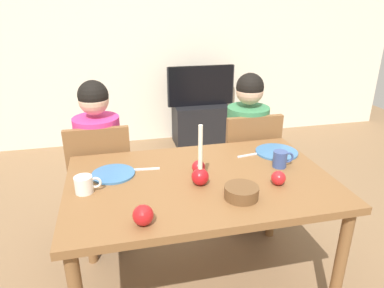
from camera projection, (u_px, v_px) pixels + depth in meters
ground_plane at (199, 287)px, 2.15m from camera, size 7.68×7.68×0.00m
back_wall at (145, 32)px, 4.00m from camera, size 6.40×0.10×2.60m
dining_table at (200, 192)px, 1.90m from camera, size 1.40×0.90×0.75m
chair_left at (102, 177)px, 2.39m from camera, size 0.40×0.40×0.90m
chair_right at (247, 162)px, 2.61m from camera, size 0.40×0.40×0.90m
person_left_child at (101, 168)px, 2.40m from camera, size 0.30×0.30×1.17m
person_right_child at (246, 154)px, 2.62m from camera, size 0.30×0.30×1.17m
tv_stand at (201, 124)px, 4.26m from camera, size 0.64×0.40×0.48m
tv at (201, 86)px, 4.08m from camera, size 0.79×0.05×0.46m
candle_centerpiece at (200, 173)px, 1.78m from camera, size 0.09×0.09×0.32m
plate_left at (113, 174)px, 1.91m from camera, size 0.23×0.23×0.01m
plate_right at (277, 152)px, 2.18m from camera, size 0.26×0.26×0.01m
mug_left at (84, 184)px, 1.72m from camera, size 0.13×0.09×0.09m
mug_right at (281, 159)px, 1.99m from camera, size 0.12×0.08×0.09m
fork_left at (144, 169)px, 1.96m from camera, size 0.18×0.03×0.01m
fork_right at (251, 155)px, 2.15m from camera, size 0.18×0.04×0.01m
bowl_walnuts at (241, 192)px, 1.68m from camera, size 0.17×0.17×0.06m
apple_near_candle at (199, 167)px, 1.92m from camera, size 0.07×0.07×0.07m
apple_by_left_plate at (278, 178)px, 1.80m from camera, size 0.07×0.07×0.07m
apple_by_right_mug at (143, 215)px, 1.47m from camera, size 0.09×0.09×0.09m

